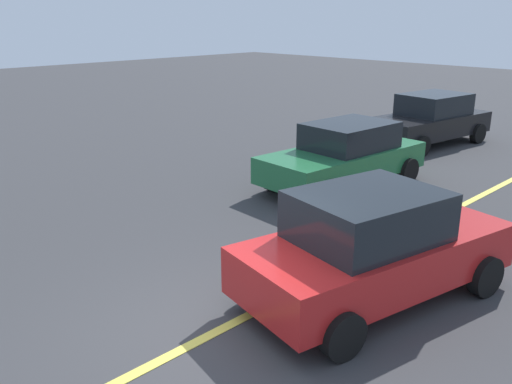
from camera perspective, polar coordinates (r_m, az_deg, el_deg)
The scene contains 5 objects.
ground_plane at distance 7.61m, azimuth -4.21°, elevation -14.44°, with size 80.00×80.00×0.00m, color #38383A.
lane_marking_centre at distance 9.57m, azimuth 9.66°, elevation -7.42°, with size 28.00×0.16×0.01m, color #E0D14C.
car_red_near_curb at distance 8.21m, azimuth 12.16°, elevation -5.58°, with size 4.51×2.65×1.71m.
car_black_far_lane at distance 18.75m, azimuth 17.72°, elevation 7.25°, with size 4.63×2.48×1.64m.
car_green_crossing at distance 13.57m, azimuth 9.26°, elevation 3.85°, with size 4.53×2.22×1.58m.
Camera 1 is at (-4.11, -4.93, 4.10)m, focal length 38.23 mm.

